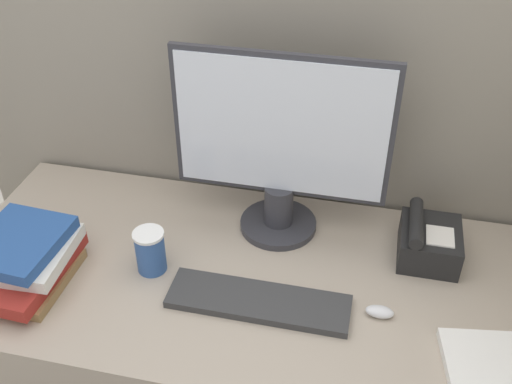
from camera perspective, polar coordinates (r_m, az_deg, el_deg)
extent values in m
cube|color=gray|center=(1.82, 1.75, 2.69)|extent=(1.96, 0.04, 1.61)
cube|color=tan|center=(1.83, -1.07, -15.94)|extent=(1.56, 0.73, 0.72)
cylinder|color=#333338|center=(1.71, 2.13, -3.05)|extent=(0.22, 0.22, 0.02)
cylinder|color=#333338|center=(1.66, 2.18, -1.22)|extent=(0.08, 0.08, 0.12)
cube|color=#333338|center=(1.53, 2.43, 6.21)|extent=(0.57, 0.02, 0.40)
cube|color=silver|center=(1.52, 2.36, 6.03)|extent=(0.54, 0.01, 0.37)
cube|color=#333333|center=(1.48, 0.25, -10.38)|extent=(0.45, 0.13, 0.02)
ellipsoid|color=silver|center=(1.49, 11.69, -11.10)|extent=(0.07, 0.04, 0.03)
cylinder|color=#335999|center=(1.57, -10.01, -5.67)|extent=(0.08, 0.08, 0.11)
cylinder|color=white|center=(1.53, -10.24, -3.98)|extent=(0.08, 0.08, 0.01)
cube|color=olive|center=(1.64, -20.84, -7.58)|extent=(0.21, 0.25, 0.03)
cube|color=maroon|center=(1.62, -21.10, -6.75)|extent=(0.20, 0.31, 0.04)
cube|color=silver|center=(1.62, -21.15, -5.33)|extent=(0.23, 0.24, 0.03)
cube|color=#264C8C|center=(1.59, -21.70, -4.50)|extent=(0.22, 0.25, 0.03)
cube|color=black|center=(1.65, 16.17, -4.73)|extent=(0.16, 0.18, 0.09)
cube|color=white|center=(1.61, 17.14, -4.05)|extent=(0.07, 0.08, 0.00)
cylinder|color=black|center=(1.61, 15.02, -2.85)|extent=(0.04, 0.18, 0.04)
cube|color=white|center=(1.43, 21.93, -16.20)|extent=(0.24, 0.28, 0.02)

